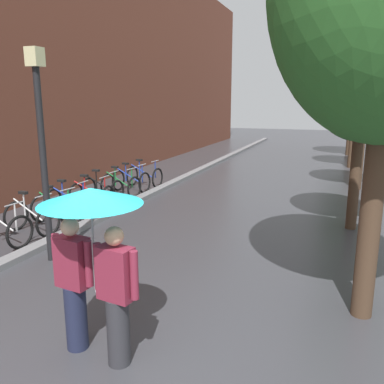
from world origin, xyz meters
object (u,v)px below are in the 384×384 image
Objects in this scene: street_tree_4 at (354,86)px; street_lamp_post at (42,140)px; parked_bicycle_2 at (56,210)px; parked_bicycle_6 at (121,185)px; parked_bicycle_8 at (145,176)px; parked_bicycle_1 at (32,218)px; street_tree_3 at (357,84)px; parked_bicycle_0 at (2,228)px; parked_bicycle_4 at (92,196)px; couple_under_umbrella at (93,245)px; street_tree_1 at (363,86)px; street_tree_2 at (366,82)px; parked_bicycle_5 at (102,189)px; parked_bicycle_3 at (70,202)px; parked_bicycle_7 at (131,181)px.

street_tree_4 is 18.79m from street_lamp_post.
street_lamp_post reaches higher than parked_bicycle_2.
parked_bicycle_6 is 1.02× the size of parked_bicycle_8.
parked_bicycle_6 is (0.07, 3.80, 0.00)m from parked_bicycle_1.
parked_bicycle_1 is (-6.81, -12.39, -3.27)m from street_tree_3.
parked_bicycle_4 is (0.09, 3.11, 0.00)m from parked_bicycle_0.
street_tree_4 is at bearing 81.99° from couple_under_umbrella.
street_tree_1 is 7.11m from couple_under_umbrella.
street_lamp_post is at bearing -74.73° from parked_bicycle_6.
street_tree_3 is (-0.17, 4.74, 0.13)m from street_tree_2.
couple_under_umbrella reaches higher than parked_bicycle_8.
street_lamp_post is (-5.39, -13.51, -1.38)m from street_tree_3.
parked_bicycle_5 is at bearing 95.37° from parked_bicycle_2.
parked_bicycle_0 is 0.96× the size of parked_bicycle_2.
parked_bicycle_8 is (-6.92, -2.20, -3.14)m from street_tree_2.
street_tree_3 is 15.24m from parked_bicycle_0.
parked_bicycle_2 is 1.07× the size of parked_bicycle_3.
parked_bicycle_1 is (0.06, 0.82, 0.00)m from parked_bicycle_0.
street_tree_2 is at bearing 47.59° from parked_bicycle_1.
street_tree_3 is at bearing 56.12° from parked_bicycle_4.
street_tree_3 is 4.37× the size of parked_bicycle_5.
street_tree_4 is 18.44m from parked_bicycle_1.
parked_bicycle_7 is at bearing -118.66° from street_tree_4.
street_lamp_post is at bearing -60.02° from parked_bicycle_3.
street_tree_3 is 10.22m from parked_bicycle_8.
parked_bicycle_8 is at bearing -120.34° from street_tree_4.
couple_under_umbrella is 0.53× the size of street_lamp_post.
street_tree_4 is at bearing 66.08° from parked_bicycle_3.
couple_under_umbrella is (3.88, -7.88, 0.99)m from parked_bicycle_7.
parked_bicycle_2 is at bearing 83.00° from parked_bicycle_1.
street_tree_3 is 4.47× the size of parked_bicycle_4.
street_tree_4 reaches higher than street_tree_3.
parked_bicycle_5 is 0.97× the size of parked_bicycle_6.
parked_bicycle_3 is (-0.02, 2.29, 0.00)m from parked_bicycle_0.
parked_bicycle_0 is at bearing 168.29° from street_lamp_post.
parked_bicycle_3 is 1.62m from parked_bicycle_5.
street_tree_1 is at bearing 11.92° from parked_bicycle_3.
street_tree_2 is at bearing 32.60° from parked_bicycle_5.
parked_bicycle_0 is at bearing -91.64° from parked_bicycle_4.
street_tree_3 reaches higher than parked_bicycle_0.
parked_bicycle_5 and parked_bicycle_6 have the same top height.
parked_bicycle_2 is 1.56m from parked_bicycle_4.
street_tree_3 is at bearing 49.07° from parked_bicycle_7.
parked_bicycle_0 and parked_bicycle_3 have the same top height.
street_lamp_post is at bearing -78.35° from parked_bicycle_8.
street_lamp_post is at bearing -111.77° from street_tree_3.
parked_bicycle_5 is at bearing 92.46° from parked_bicycle_1.
street_tree_4 reaches higher than street_tree_2.
parked_bicycle_5 is at bearing 122.16° from couple_under_umbrella.
street_tree_1 is at bearing -13.72° from parked_bicycle_7.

